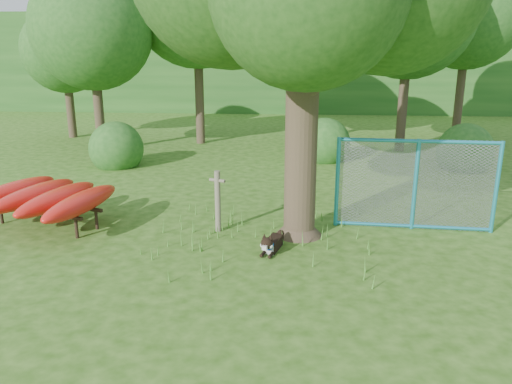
{
  "coord_description": "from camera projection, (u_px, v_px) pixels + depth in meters",
  "views": [
    {
      "loc": [
        0.98,
        -8.49,
        3.78
      ],
      "look_at": [
        0.2,
        1.2,
        1.0
      ],
      "focal_mm": 35.0,
      "sensor_mm": 36.0,
      "label": 1
    }
  ],
  "objects": [
    {
      "name": "bg_tree_c",
      "position": [
        311.0,
        41.0,
        20.47
      ],
      "size": [
        4.0,
        4.0,
        6.12
      ],
      "color": "#3A2D20",
      "rests_on": "ground"
    },
    {
      "name": "husky_dog",
      "position": [
        271.0,
        244.0,
        9.66
      ],
      "size": [
        0.45,
        0.99,
        0.45
      ],
      "rotation": [
        0.0,
        0.0,
        -0.25
      ],
      "color": "black",
      "rests_on": "ground"
    },
    {
      "name": "bg_tree_e",
      "position": [
        469.0,
        13.0,
        20.61
      ],
      "size": [
        4.6,
        4.6,
        7.55
      ],
      "color": "#3A2D20",
      "rests_on": "ground"
    },
    {
      "name": "wooded_hillside",
      "position": [
        284.0,
        61.0,
        35.26
      ],
      "size": [
        80.0,
        12.0,
        6.0
      ],
      "primitive_type": "cube",
      "color": "#21561B",
      "rests_on": "ground"
    },
    {
      "name": "bg_tree_a",
      "position": [
        92.0,
        30.0,
        18.11
      ],
      "size": [
        4.4,
        4.4,
        6.7
      ],
      "color": "#3A2D20",
      "rests_on": "ground"
    },
    {
      "name": "shrub_mid",
      "position": [
        324.0,
        160.0,
        17.72
      ],
      "size": [
        1.8,
        1.8,
        1.8
      ],
      "primitive_type": "sphere",
      "color": "#21561B",
      "rests_on": "ground"
    },
    {
      "name": "bg_tree_d",
      "position": [
        410.0,
        12.0,
        18.01
      ],
      "size": [
        4.8,
        4.8,
        7.5
      ],
      "color": "#3A2D20",
      "rests_on": "ground"
    },
    {
      "name": "bg_tree_b",
      "position": [
        197.0,
        1.0,
        19.44
      ],
      "size": [
        5.2,
        5.2,
        8.22
      ],
      "color": "#3A2D20",
      "rests_on": "ground"
    },
    {
      "name": "bg_tree_f",
      "position": [
        65.0,
        51.0,
        21.38
      ],
      "size": [
        3.6,
        3.6,
        5.55
      ],
      "color": "#3A2D20",
      "rests_on": "ground"
    },
    {
      "name": "fence_section",
      "position": [
        415.0,
        185.0,
        10.68
      ],
      "size": [
        3.39,
        0.3,
        3.3
      ],
      "rotation": [
        0.0,
        0.0,
        -0.06
      ],
      "color": "teal",
      "rests_on": "ground"
    },
    {
      "name": "shrub_right",
      "position": [
        463.0,
        169.0,
        16.42
      ],
      "size": [
        1.8,
        1.8,
        1.8
      ],
      "primitive_type": "sphere",
      "color": "#21561B",
      "rests_on": "ground"
    },
    {
      "name": "kayak_rack",
      "position": [
        46.0,
        197.0,
        10.9
      ],
      "size": [
        3.07,
        3.32,
        0.89
      ],
      "rotation": [
        0.0,
        0.0,
        -0.35
      ],
      "color": "black",
      "rests_on": "ground"
    },
    {
      "name": "wildflower_clump",
      "position": [
        264.0,
        244.0,
        9.52
      ],
      "size": [
        0.12,
        0.1,
        0.26
      ],
      "rotation": [
        0.0,
        0.0,
        0.24
      ],
      "color": "#4C8C2E",
      "rests_on": "ground"
    },
    {
      "name": "shrub_left",
      "position": [
        118.0,
        166.0,
        16.83
      ],
      "size": [
        1.8,
        1.8,
        1.8
      ],
      "primitive_type": "sphere",
      "color": "#21561B",
      "rests_on": "ground"
    },
    {
      "name": "ground",
      "position": [
        240.0,
        261.0,
        9.25
      ],
      "size": [
        80.0,
        80.0,
        0.0
      ],
      "primitive_type": "plane",
      "color": "#264F0F",
      "rests_on": "ground"
    },
    {
      "name": "wooden_post",
      "position": [
        218.0,
        200.0,
        10.61
      ],
      "size": [
        0.36,
        0.19,
        1.34
      ],
      "rotation": [
        0.0,
        0.0,
        -0.35
      ],
      "color": "#645D4B",
      "rests_on": "ground"
    }
  ]
}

